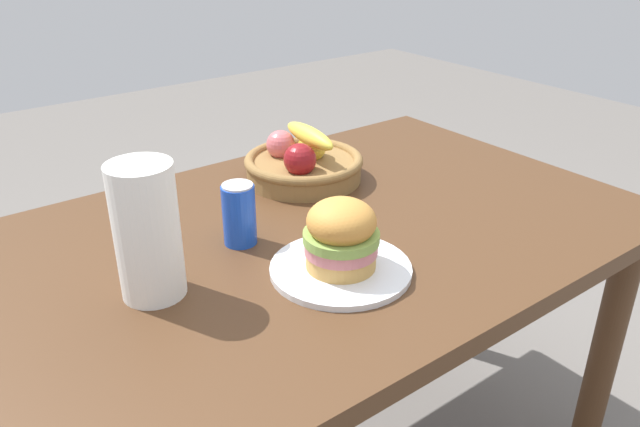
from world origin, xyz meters
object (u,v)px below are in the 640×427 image
plate (341,269)px  fruit_basket (303,163)px  sandwich (341,235)px  paper_towel_roll (147,232)px  soda_can (239,214)px

plate → fruit_basket: fruit_basket is taller
sandwich → fruit_basket: (0.20, 0.39, -0.03)m
plate → sandwich: 0.07m
sandwich → fruit_basket: 0.44m
plate → paper_towel_roll: paper_towel_roll is taller
plate → sandwich: sandwich is taller
plate → fruit_basket: size_ratio=0.90×
plate → soda_can: bearing=113.1°
plate → sandwich: bearing=116.6°
sandwich → fruit_basket: bearing=63.2°
sandwich → paper_towel_roll: size_ratio=0.58×
fruit_basket → paper_towel_roll: paper_towel_roll is taller
plate → sandwich: size_ratio=1.89×
paper_towel_roll → sandwich: bearing=-25.0°
sandwich → plate: bearing=-63.4°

